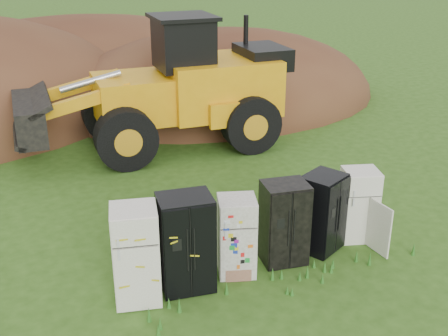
# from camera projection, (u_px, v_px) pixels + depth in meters

# --- Properties ---
(ground) EXTENTS (120.00, 120.00, 0.00)m
(ground) POSITION_uv_depth(u_px,v_px,m) (262.00, 264.00, 11.15)
(ground) COLOR #2D4F15
(ground) RESTS_ON ground
(fridge_leftmost) EXTENTS (0.97, 0.95, 1.80)m
(fridge_leftmost) POSITION_uv_depth(u_px,v_px,m) (136.00, 255.00, 9.76)
(fridge_leftmost) COLOR white
(fridge_leftmost) RESTS_ON ground
(fridge_black_side) EXTENTS (1.08, 0.91, 1.83)m
(fridge_black_side) POSITION_uv_depth(u_px,v_px,m) (186.00, 243.00, 10.11)
(fridge_black_side) COLOR black
(fridge_black_side) RESTS_ON ground
(fridge_sticker) EXTENTS (0.89, 0.86, 1.58)m
(fridge_sticker) POSITION_uv_depth(u_px,v_px,m) (237.00, 236.00, 10.59)
(fridge_sticker) COLOR white
(fridge_sticker) RESTS_ON ground
(fridge_dark_mid) EXTENTS (0.98, 0.85, 1.68)m
(fridge_dark_mid) POSITION_uv_depth(u_px,v_px,m) (284.00, 223.00, 10.98)
(fridge_dark_mid) COLOR black
(fridge_dark_mid) RESTS_ON ground
(fridge_black_right) EXTENTS (1.03, 0.96, 1.65)m
(fridge_black_right) POSITION_uv_depth(u_px,v_px,m) (322.00, 213.00, 11.41)
(fridge_black_right) COLOR black
(fridge_black_right) RESTS_ON ground
(fridge_open_door) EXTENTS (0.90, 0.86, 1.57)m
(fridge_open_door) POSITION_uv_depth(u_px,v_px,m) (359.00, 205.00, 11.84)
(fridge_open_door) COLOR white
(fridge_open_door) RESTS_ON ground
(wheel_loader) EXTENTS (8.44, 4.12, 3.94)m
(wheel_loader) POSITION_uv_depth(u_px,v_px,m) (152.00, 85.00, 16.48)
(wheel_loader) COLOR orange
(wheel_loader) RESTS_ON ground
(dirt_mound_right) EXTENTS (12.97, 9.51, 5.54)m
(dirt_mound_right) POSITION_uv_depth(u_px,v_px,m) (220.00, 100.00, 22.27)
(dirt_mound_right) COLOR #452316
(dirt_mound_right) RESTS_ON ground
(dirt_mound_back) EXTENTS (17.44, 11.63, 5.59)m
(dirt_mound_back) POSITION_uv_depth(u_px,v_px,m) (78.00, 79.00, 25.51)
(dirt_mound_back) COLOR #452316
(dirt_mound_back) RESTS_ON ground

